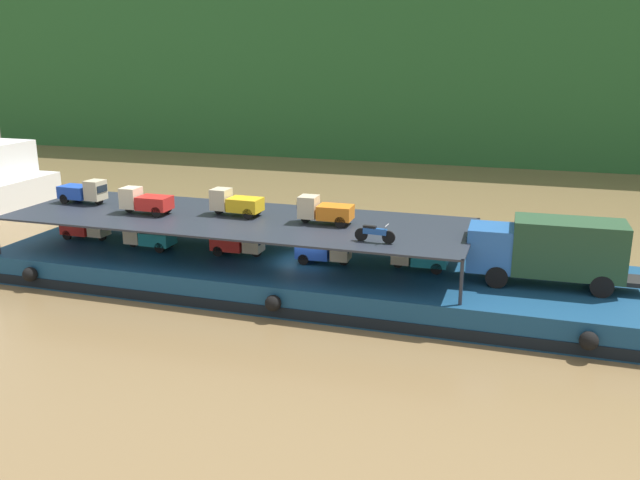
% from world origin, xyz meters
% --- Properties ---
extents(ground_plane, '(400.00, 400.00, 0.00)m').
position_xyz_m(ground_plane, '(0.00, 0.00, 0.00)').
color(ground_plane, brown).
extents(hillside_far_bank, '(115.57, 40.35, 30.73)m').
position_xyz_m(hillside_far_bank, '(0.00, 61.01, 17.31)').
color(hillside_far_bank, '#235628').
rests_on(hillside_far_bank, ground).
extents(cargo_barge, '(33.46, 9.12, 1.50)m').
position_xyz_m(cargo_barge, '(0.00, -0.02, 0.75)').
color(cargo_barge, navy).
rests_on(cargo_barge, ground).
extents(covered_lorry, '(7.90, 2.47, 3.10)m').
position_xyz_m(covered_lorry, '(11.75, -0.02, 3.19)').
color(covered_lorry, '#285BA3').
rests_on(covered_lorry, cargo_barge).
extents(cargo_rack, '(24.26, 7.71, 2.00)m').
position_xyz_m(cargo_rack, '(-3.80, 0.00, 3.44)').
color(cargo_rack, '#232833').
rests_on(cargo_rack, cargo_barge).
extents(mini_truck_lower_stern, '(2.76, 1.24, 1.38)m').
position_xyz_m(mini_truck_lower_stern, '(-13.28, 0.20, 2.19)').
color(mini_truck_lower_stern, red).
rests_on(mini_truck_lower_stern, cargo_barge).
extents(mini_truck_lower_aft, '(2.74, 1.21, 1.38)m').
position_xyz_m(mini_truck_lower_aft, '(-8.86, -0.41, 2.19)').
color(mini_truck_lower_aft, teal).
rests_on(mini_truck_lower_aft, cargo_barge).
extents(mini_truck_lower_mid, '(2.75, 1.21, 1.38)m').
position_xyz_m(mini_truck_lower_mid, '(-3.67, -0.05, 2.19)').
color(mini_truck_lower_mid, red).
rests_on(mini_truck_lower_mid, cargo_barge).
extents(mini_truck_lower_fore, '(2.77, 1.24, 1.38)m').
position_xyz_m(mini_truck_lower_fore, '(1.06, -0.03, 2.19)').
color(mini_truck_lower_fore, '#1E47B7').
rests_on(mini_truck_lower_fore, cargo_barge).
extents(mini_truck_lower_bow, '(2.77, 1.25, 1.38)m').
position_xyz_m(mini_truck_lower_bow, '(5.72, 0.46, 2.19)').
color(mini_truck_lower_bow, teal).
rests_on(mini_truck_lower_bow, cargo_barge).
extents(mini_truck_upper_stern, '(2.79, 1.29, 1.38)m').
position_xyz_m(mini_truck_upper_stern, '(-13.52, 0.56, 4.19)').
color(mini_truck_upper_stern, '#1E47B7').
rests_on(mini_truck_upper_stern, cargo_rack).
extents(mini_truck_upper_mid, '(2.75, 1.22, 1.38)m').
position_xyz_m(mini_truck_upper_mid, '(-8.78, -0.63, 4.19)').
color(mini_truck_upper_mid, red).
rests_on(mini_truck_upper_mid, cargo_rack).
extents(mini_truck_upper_fore, '(2.77, 1.25, 1.38)m').
position_xyz_m(mini_truck_upper_fore, '(-4.04, 0.49, 4.19)').
color(mini_truck_upper_fore, gold).
rests_on(mini_truck_upper_fore, cargo_rack).
extents(mini_truck_upper_bow, '(2.76, 1.23, 1.38)m').
position_xyz_m(mini_truck_upper_bow, '(0.96, 0.23, 4.19)').
color(mini_truck_upper_bow, orange).
rests_on(mini_truck_upper_bow, cargo_rack).
extents(motorcycle_upper_port, '(1.90, 0.55, 0.87)m').
position_xyz_m(motorcycle_upper_port, '(4.13, -2.31, 3.93)').
color(motorcycle_upper_port, black).
rests_on(motorcycle_upper_port, cargo_rack).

